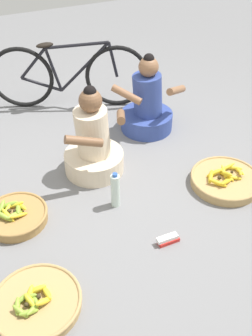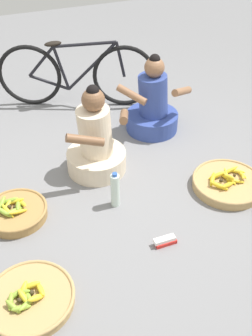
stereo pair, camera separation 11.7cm
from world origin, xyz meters
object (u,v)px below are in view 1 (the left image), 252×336
(bicycle_leaning, at_px, (69,76))
(banana_basket_near_bicycle, at_px, (16,216))
(banana_basket_front_center, at_px, (225,180))
(water_bottle, at_px, (115,190))
(banana_basket_front_right, at_px, (36,302))
(vendor_woman_front, at_px, (94,146))
(vendor_woman_behind, at_px, (147,106))
(packet_carton_stack, at_px, (168,240))

(bicycle_leaning, relative_size, banana_basket_near_bicycle, 3.26)
(bicycle_leaning, height_order, banana_basket_near_bicycle, bicycle_leaning)
(banana_basket_front_center, relative_size, water_bottle, 1.85)
(banana_basket_near_bicycle, height_order, water_bottle, water_bottle)
(bicycle_leaning, distance_m, banana_basket_near_bicycle, 1.83)
(banana_basket_front_right, bearing_deg, vendor_woman_front, 53.67)
(banana_basket_front_right, relative_size, water_bottle, 1.76)
(vendor_woman_behind, xyz_separation_m, banana_basket_front_right, (-1.56, -1.55, -0.21))
(bicycle_leaning, distance_m, banana_basket_front_center, 2.01)
(banana_basket_near_bicycle, height_order, packet_carton_stack, banana_basket_near_bicycle)
(vendor_woman_front, distance_m, banana_basket_near_bicycle, 0.87)
(banana_basket_front_center, height_order, water_bottle, water_bottle)
(banana_basket_near_bicycle, distance_m, packet_carton_stack, 1.17)
(banana_basket_front_center, xyz_separation_m, water_bottle, (-0.95, 0.16, 0.10))
(banana_basket_near_bicycle, bearing_deg, vendor_woman_front, 23.23)
(vendor_woman_front, relative_size, vendor_woman_behind, 1.03)
(banana_basket_front_center, height_order, banana_basket_front_right, banana_basket_front_center)
(vendor_woman_behind, height_order, water_bottle, vendor_woman_behind)
(packet_carton_stack, bearing_deg, water_bottle, 109.28)
(vendor_woman_front, height_order, packet_carton_stack, vendor_woman_front)
(vendor_woman_front, distance_m, banana_basket_front_right, 1.42)
(water_bottle, relative_size, packet_carton_stack, 1.89)
(vendor_woman_behind, height_order, bicycle_leaning, vendor_woman_behind)
(banana_basket_front_right, distance_m, banana_basket_near_bicycle, 0.80)
(vendor_woman_front, xyz_separation_m, packet_carton_stack, (0.17, -1.02, -0.24))
(vendor_woman_front, xyz_separation_m, vendor_woman_behind, (0.73, 0.42, -0.01))
(vendor_woman_behind, xyz_separation_m, bicycle_leaning, (-0.54, 0.78, 0.10))
(bicycle_leaning, height_order, packet_carton_stack, bicycle_leaning)
(vendor_woman_behind, distance_m, packet_carton_stack, 1.56)
(bicycle_leaning, bearing_deg, vendor_woman_front, -99.01)
(vendor_woman_behind, bearing_deg, vendor_woman_front, -150.23)
(banana_basket_front_center, relative_size, packet_carton_stack, 3.50)
(banana_basket_near_bicycle, xyz_separation_m, water_bottle, (0.76, -0.16, 0.10))
(vendor_woman_behind, height_order, packet_carton_stack, vendor_woman_behind)
(packet_carton_stack, bearing_deg, bicycle_leaning, 89.48)
(banana_basket_near_bicycle, distance_m, water_bottle, 0.79)
(water_bottle, height_order, packet_carton_stack, water_bottle)
(banana_basket_front_center, height_order, packet_carton_stack, banana_basket_front_center)
(vendor_woman_behind, relative_size, banana_basket_near_bicycle, 1.64)
(vendor_woman_front, bearing_deg, bicycle_leaning, 80.99)
(banana_basket_front_center, bearing_deg, bicycle_leaning, 111.99)
(banana_basket_near_bicycle, bearing_deg, packet_carton_stack, -35.80)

